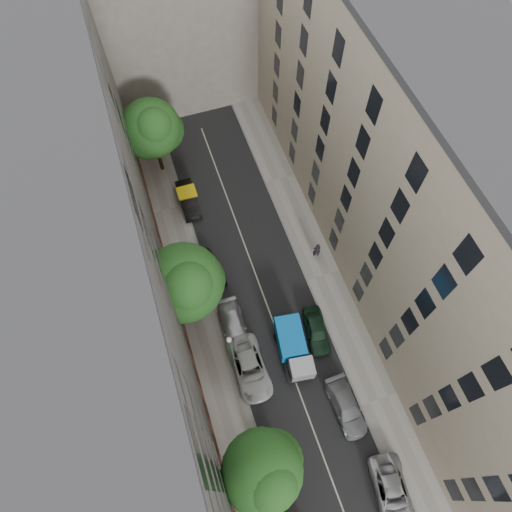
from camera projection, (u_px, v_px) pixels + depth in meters
name	position (u px, v px, depth m)	size (l,w,h in m)	color
ground	(263.00, 294.00, 38.74)	(120.00, 120.00, 0.00)	#4C4C49
road_surface	(263.00, 294.00, 38.73)	(8.00, 44.00, 0.02)	black
sidewalk_left	(201.00, 313.00, 37.86)	(3.00, 44.00, 0.15)	gray
sidewalk_right	(323.00, 275.00, 39.49)	(3.00, 44.00, 0.15)	gray
building_left	(98.00, 283.00, 28.27)	(8.00, 44.00, 20.00)	#4F4C4A
building_right	(415.00, 191.00, 31.54)	(8.00, 44.00, 20.00)	#B6A28D
tarp_truck	(293.00, 347.00, 35.33)	(2.56, 5.09, 2.25)	black
car_left_1	(276.00, 471.00, 31.75)	(1.43, 4.09, 1.35)	#4F0F11
car_left_2	(250.00, 368.00, 35.05)	(2.48, 5.37, 1.49)	silver
car_left_3	(234.00, 327.00, 36.68)	(1.91, 4.69, 1.36)	silver
car_left_4	(211.00, 269.00, 39.11)	(1.60, 3.98, 1.36)	black
car_left_5	(188.00, 199.00, 42.44)	(1.54, 4.42, 1.46)	black
car_right_0	(392.00, 493.00, 31.10)	(2.32, 5.03, 1.40)	#B2B2B7
car_right_1	(346.00, 407.00, 33.77)	(1.88, 4.63, 1.34)	gray
car_right_2	(316.00, 330.00, 36.52)	(1.66, 4.13, 1.41)	black
tree_near	(264.00, 472.00, 27.75)	(5.33, 5.07, 7.64)	#382619
tree_mid	(186.00, 285.00, 32.06)	(5.94, 5.76, 9.57)	#382619
tree_far	(153.00, 130.00, 40.10)	(5.52, 5.28, 8.23)	#382619
lamp_post	(231.00, 350.00, 32.05)	(0.36, 0.36, 6.84)	#185734
pedestrian	(317.00, 250.00, 39.51)	(0.69, 0.45, 1.89)	black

